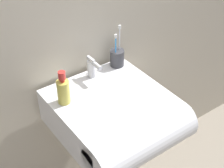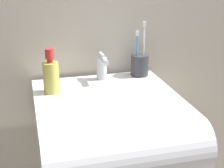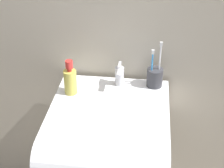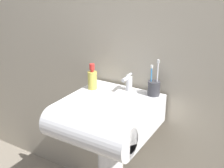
# 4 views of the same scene
# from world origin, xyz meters

# --- Properties ---
(wall_back) EXTENTS (5.00, 0.05, 2.40)m
(wall_back) POSITION_xyz_m (0.00, 0.28, 1.20)
(wall_back) COLOR #B7AD99
(wall_back) RESTS_ON ground
(sink_basin) EXTENTS (0.50, 0.56, 0.18)m
(sink_basin) POSITION_xyz_m (0.00, -0.06, 0.80)
(sink_basin) COLOR white
(sink_basin) RESTS_ON sink_pedestal
(faucet) EXTENTS (0.04, 0.11, 0.11)m
(faucet) POSITION_xyz_m (0.02, 0.18, 0.94)
(faucet) COLOR silver
(faucet) RESTS_ON sink_basin
(toothbrush_cup) EXTENTS (0.07, 0.07, 0.22)m
(toothbrush_cup) POSITION_xyz_m (0.19, 0.19, 0.94)
(toothbrush_cup) COLOR #38383D
(toothbrush_cup) RESTS_ON sink_basin
(soap_bottle) EXTENTS (0.06, 0.06, 0.16)m
(soap_bottle) POSITION_xyz_m (-0.18, 0.09, 0.95)
(soap_bottle) COLOR gold
(soap_bottle) RESTS_ON sink_basin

